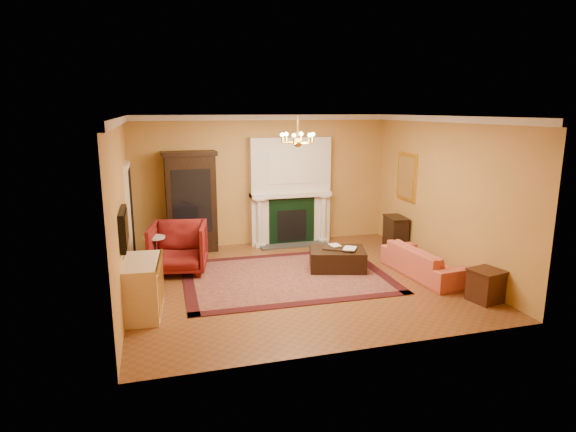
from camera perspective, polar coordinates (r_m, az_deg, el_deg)
name	(u,v)px	position (r m, az deg, el deg)	size (l,w,h in m)	color
floor	(297,281)	(9.05, 1.08, -7.72)	(6.00, 5.50, 0.02)	brown
ceiling	(298,116)	(8.49, 1.17, 11.78)	(6.00, 5.50, 0.02)	white
wall_back	(263,180)	(11.27, -2.96, 4.25)	(6.00, 0.02, 3.00)	#C78F47
wall_front	(361,241)	(6.12, 8.64, -2.97)	(6.00, 0.02, 3.00)	#C78F47
wall_left	(121,211)	(8.30, -19.19, 0.57)	(0.02, 5.50, 3.00)	#C78F47
wall_right	(444,194)	(9.93, 18.01, 2.52)	(0.02, 5.50, 3.00)	#C78F47
fireplace	(290,193)	(11.29, 0.25, 2.71)	(1.90, 0.70, 2.50)	silver
crown_molding	(283,119)	(9.41, -0.56, 11.43)	(6.00, 5.50, 0.12)	silver
doorway	(130,216)	(10.05, -18.18, -0.02)	(0.08, 1.05, 2.10)	white
tv_panel	(124,228)	(7.74, -18.88, -1.38)	(0.09, 0.95, 0.58)	black
gilt_mirror	(407,177)	(11.06, 13.88, 4.52)	(0.06, 0.76, 1.05)	gold
chandelier	(298,139)	(8.50, 1.16, 9.07)	(0.63, 0.55, 0.53)	gold
oriental_rug	(286,276)	(9.23, -0.25, -7.18)	(3.84, 2.88, 0.02)	#480F1C
china_cabinet	(191,204)	(10.83, -11.40, 1.37)	(1.07, 0.49, 2.14)	black
wingback_armchair	(178,245)	(9.59, -12.87, -3.41)	(1.04, 0.98, 1.08)	maroon
pedestal_table	(155,252)	(9.61, -15.50, -4.18)	(0.42, 0.42, 0.75)	black
commode	(143,287)	(7.86, -16.86, -8.09)	(0.54, 1.14, 0.85)	beige
coral_sofa	(425,257)	(9.55, 15.90, -4.65)	(1.93, 0.56, 0.76)	#BE613C
end_table	(486,286)	(8.67, 22.37, -7.71)	(0.45, 0.45, 0.52)	#3B1C10
console_table	(395,233)	(11.25, 12.61, -1.99)	(0.37, 0.64, 0.72)	black
leather_ottoman	(337,259)	(9.63, 5.86, -5.08)	(1.08, 0.78, 0.40)	black
ottoman_tray	(336,248)	(9.60, 5.67, -3.79)	(0.47, 0.36, 0.03)	black
book_a	(331,240)	(9.60, 5.08, -2.87)	(0.19, 0.02, 0.26)	gray
book_b	(344,241)	(9.47, 6.65, -2.93)	(0.24, 0.02, 0.32)	gray
topiary_left	(266,182)	(11.06, -2.57, 4.05)	(0.18, 0.18, 0.48)	gray
topiary_right	(321,181)	(11.44, 3.98, 4.11)	(0.15, 0.15, 0.40)	gray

